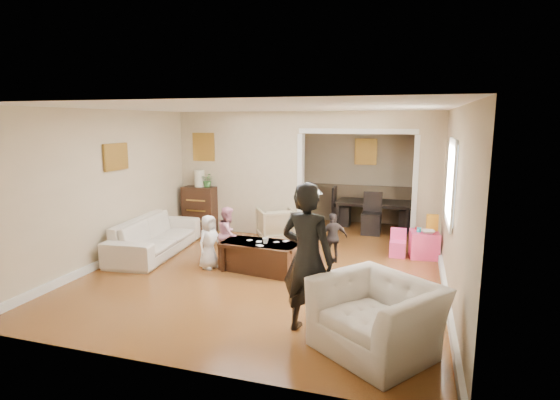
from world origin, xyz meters
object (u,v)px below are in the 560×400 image
(dresser, at_px, (200,209))
(dining_table, at_px, (374,214))
(table_lamp, at_px, (199,178))
(cyan_cup, at_px, (419,230))
(child_kneel_b, at_px, (228,234))
(adult_person, at_px, (307,259))
(child_toddler, at_px, (333,238))
(coffee_table, at_px, (261,256))
(child_kneel_a, at_px, (209,242))
(play_table, at_px, (424,244))
(armchair_front, at_px, (377,317))
(sofa, at_px, (155,236))
(coffee_cup, at_px, (265,241))
(armchair_back, at_px, (276,224))

(dresser, distance_m, dining_table, 3.93)
(table_lamp, xyz_separation_m, cyan_cup, (4.61, -0.61, -0.66))
(child_kneel_b, bearing_deg, dresser, 28.15)
(adult_person, bearing_deg, child_toddler, -71.28)
(cyan_cup, distance_m, child_toddler, 1.58)
(coffee_table, distance_m, cyan_cup, 2.88)
(dresser, distance_m, child_kneel_b, 2.30)
(child_kneel_a, distance_m, child_toddler, 2.10)
(child_kneel_a, height_order, child_kneel_b, child_kneel_b)
(child_toddler, bearing_deg, play_table, 176.03)
(play_table, distance_m, cyan_cup, 0.30)
(child_kneel_b, bearing_deg, child_toddler, -86.63)
(armchair_front, height_order, dresser, dresser)
(dining_table, bearing_deg, child_kneel_b, -119.97)
(play_table, distance_m, child_kneel_a, 3.80)
(table_lamp, distance_m, play_table, 4.84)
(child_kneel_b, bearing_deg, child_kneel_a, 150.51)
(sofa, bearing_deg, coffee_table, -103.98)
(coffee_cup, bearing_deg, armchair_back, 102.96)
(coffee_table, bearing_deg, child_kneel_a, -169.99)
(armchair_back, xyz_separation_m, coffee_cup, (0.45, -1.95, 0.19))
(armchair_back, bearing_deg, coffee_table, 67.59)
(dresser, xyz_separation_m, child_kneel_b, (1.46, -1.78, -0.02))
(table_lamp, bearing_deg, adult_person, -49.44)
(armchair_front, relative_size, dresser, 1.18)
(armchair_front, bearing_deg, coffee_cup, 169.91)
(adult_person, xyz_separation_m, child_kneel_a, (-2.07, 1.72, -0.43))
(child_kneel_b, height_order, child_toddler, child_kneel_b)
(child_kneel_a, xyz_separation_m, child_kneel_b, (0.15, 0.45, 0.03))
(dining_table, bearing_deg, cyan_cup, -60.93)
(sofa, relative_size, child_kneel_b, 2.33)
(coffee_cup, distance_m, child_kneel_b, 0.87)
(armchair_back, height_order, child_toddler, child_toddler)
(coffee_table, distance_m, dining_table, 3.84)
(child_kneel_b, distance_m, child_toddler, 1.81)
(table_lamp, distance_m, cyan_cup, 4.70)
(armchair_front, relative_size, dining_table, 0.69)
(table_lamp, xyz_separation_m, child_toddler, (3.21, -1.33, -0.74))
(armchair_back, xyz_separation_m, table_lamp, (-1.81, 0.18, 0.85))
(sofa, bearing_deg, dresser, -6.12)
(armchair_front, xyz_separation_m, adult_person, (-0.80, 0.20, 0.50))
(child_kneel_a, height_order, child_toddler, child_kneel_a)
(play_table, bearing_deg, child_toddler, -152.92)
(sofa, distance_m, cyan_cup, 4.77)
(armchair_back, height_order, adult_person, adult_person)
(child_kneel_a, bearing_deg, play_table, -44.93)
(sofa, xyz_separation_m, dresser, (0.02, 1.77, 0.17))
(armchair_front, distance_m, cyan_cup, 3.57)
(armchair_back, relative_size, coffee_cup, 7.10)
(coffee_table, bearing_deg, cyan_cup, 30.90)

